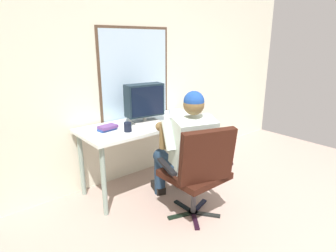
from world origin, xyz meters
TOP-DOWN VIEW (x-y plane):
  - wall_rear at (-0.00, 2.63)m, footprint 5.67×0.08m
  - desk at (-0.12, 2.26)m, footprint 1.51×0.64m
  - office_chair at (-0.17, 1.37)m, footprint 0.69×0.63m
  - person_seated at (-0.10, 1.63)m, footprint 0.67×0.88m
  - crt_monitor at (-0.11, 2.30)m, footprint 0.44×0.28m
  - wine_glass at (0.17, 2.15)m, footprint 0.08×0.08m
  - book_stack at (-0.59, 2.29)m, footprint 0.21×0.14m
  - coffee_mug at (-0.45, 2.12)m, footprint 0.08×0.08m

SIDE VIEW (x-z plane):
  - office_chair at x=-0.17m, z-range 0.06..1.01m
  - person_seated at x=-0.10m, z-range 0.02..1.24m
  - desk at x=-0.12m, z-range 0.30..1.05m
  - book_stack at x=-0.59m, z-range 0.76..0.81m
  - coffee_mug at x=-0.45m, z-range 0.76..0.86m
  - wine_glass at x=0.17m, z-range 0.78..0.92m
  - crt_monitor at x=-0.11m, z-range 0.78..1.22m
  - wall_rear at x=0.00m, z-range 0.00..2.84m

